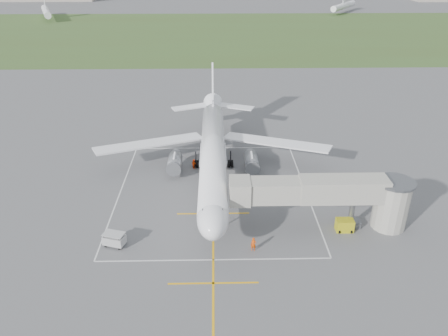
{
  "coord_description": "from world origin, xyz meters",
  "views": [
    {
      "loc": [
        0.37,
        -60.93,
        33.05
      ],
      "look_at": [
        1.62,
        -4.0,
        4.0
      ],
      "focal_mm": 35.0,
      "sensor_mm": 36.0,
      "label": 1
    }
  ],
  "objects_px": {
    "jet_bridge": "(336,196)",
    "baggage_cart": "(114,239)",
    "ramp_worker_nose": "(253,244)",
    "ramp_worker_wing": "(194,164)",
    "gpu_unit": "(345,225)",
    "airliner": "(213,152)"
  },
  "relations": [
    {
      "from": "jet_bridge",
      "to": "ramp_worker_nose",
      "type": "xyz_separation_m",
      "value": [
        -10.85,
        -4.8,
        -3.85
      ]
    },
    {
      "from": "airliner",
      "to": "jet_bridge",
      "type": "xyz_separation_m",
      "value": [
        15.72,
        -14.25,
        0.35
      ]
    },
    {
      "from": "airliner",
      "to": "ramp_worker_nose",
      "type": "bearing_deg",
      "value": -75.65
    },
    {
      "from": "baggage_cart",
      "to": "ramp_worker_wing",
      "type": "height_order",
      "value": "baggage_cart"
    },
    {
      "from": "airliner",
      "to": "gpu_unit",
      "type": "relative_size",
      "value": 21.07
    },
    {
      "from": "jet_bridge",
      "to": "gpu_unit",
      "type": "distance_m",
      "value": 4.23
    },
    {
      "from": "baggage_cart",
      "to": "ramp_worker_nose",
      "type": "relative_size",
      "value": 1.62
    },
    {
      "from": "gpu_unit",
      "to": "baggage_cart",
      "type": "bearing_deg",
      "value": -174.56
    },
    {
      "from": "jet_bridge",
      "to": "ramp_worker_wing",
      "type": "relative_size",
      "value": 14.71
    },
    {
      "from": "gpu_unit",
      "to": "ramp_worker_nose",
      "type": "height_order",
      "value": "ramp_worker_nose"
    },
    {
      "from": "baggage_cart",
      "to": "jet_bridge",
      "type": "bearing_deg",
      "value": 24.37
    },
    {
      "from": "gpu_unit",
      "to": "airliner",
      "type": "bearing_deg",
      "value": 138.75
    },
    {
      "from": "jet_bridge",
      "to": "baggage_cart",
      "type": "distance_m",
      "value": 28.34
    },
    {
      "from": "airliner",
      "to": "ramp_worker_wing",
      "type": "bearing_deg",
      "value": 135.27
    },
    {
      "from": "jet_bridge",
      "to": "baggage_cart",
      "type": "bearing_deg",
      "value": -172.93
    },
    {
      "from": "gpu_unit",
      "to": "jet_bridge",
      "type": "bearing_deg",
      "value": 145.58
    },
    {
      "from": "airliner",
      "to": "ramp_worker_nose",
      "type": "relative_size",
      "value": 26.11
    },
    {
      "from": "jet_bridge",
      "to": "baggage_cart",
      "type": "xyz_separation_m",
      "value": [
        -27.86,
        -3.46,
        -3.83
      ]
    },
    {
      "from": "ramp_worker_nose",
      "to": "ramp_worker_wing",
      "type": "bearing_deg",
      "value": 122.49
    },
    {
      "from": "ramp_worker_nose",
      "to": "ramp_worker_wing",
      "type": "distance_m",
      "value": 23.66
    },
    {
      "from": "gpu_unit",
      "to": "ramp_worker_nose",
      "type": "bearing_deg",
      "value": -161.75
    },
    {
      "from": "airliner",
      "to": "jet_bridge",
      "type": "bearing_deg",
      "value": -42.19
    }
  ]
}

